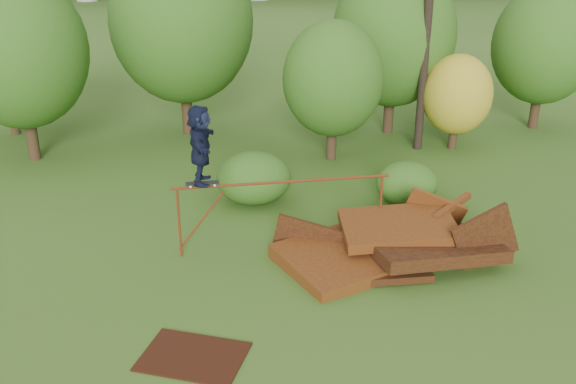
{
  "coord_description": "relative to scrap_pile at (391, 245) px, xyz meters",
  "views": [
    {
      "loc": [
        -1.69,
        -11.15,
        7.02
      ],
      "look_at": [
        -0.8,
        2.0,
        1.6
      ],
      "focal_mm": 40.0,
      "sensor_mm": 36.0,
      "label": 1
    }
  ],
  "objects": [
    {
      "name": "flat_plate",
      "position": [
        -4.26,
        -3.38,
        -0.34
      ],
      "size": [
        2.11,
        1.79,
        0.03
      ],
      "primitive_type": "cube",
      "rotation": [
        0.0,
        0.0,
        -0.32
      ],
      "color": "black",
      "rests_on": "ground"
    },
    {
      "name": "tree_3",
      "position": [
        2.03,
        9.77,
        3.19
      ],
      "size": [
        4.37,
        4.37,
        6.07
      ],
      "color": "black",
      "rests_on": "ground"
    },
    {
      "name": "tree_0",
      "position": [
        -10.18,
        7.61,
        3.17
      ],
      "size": [
        4.23,
        4.23,
        5.97
      ],
      "color": "black",
      "rests_on": "ground"
    },
    {
      "name": "tree_4",
      "position": [
        3.85,
        7.8,
        1.53
      ],
      "size": [
        2.35,
        2.35,
        3.24
      ],
      "color": "black",
      "rests_on": "ground"
    },
    {
      "name": "scrap_pile",
      "position": [
        0.0,
        0.0,
        0.0
      ],
      "size": [
        5.66,
        3.7,
        1.77
      ],
      "color": "#4B230D",
      "rests_on": "ground"
    },
    {
      "name": "tree_1",
      "position": [
        -5.37,
        10.17,
        3.7
      ],
      "size": [
        4.98,
        4.98,
        6.93
      ],
      "color": "black",
      "rests_on": "ground"
    },
    {
      "name": "utility_pole",
      "position": [
        2.65,
        7.83,
        4.39
      ],
      "size": [
        1.4,
        0.28,
        9.35
      ],
      "color": "black",
      "rests_on": "ground"
    },
    {
      "name": "skater",
      "position": [
        -4.23,
        0.52,
        2.32
      ],
      "size": [
        0.55,
        1.65,
        1.77
      ],
      "primitive_type": "imported",
      "rotation": [
        0.0,
        0.0,
        1.56
      ],
      "color": "black",
      "rests_on": "skateboard"
    },
    {
      "name": "tree_5",
      "position": [
        7.67,
        10.02,
        2.76
      ],
      "size": [
        3.77,
        3.77,
        5.29
      ],
      "color": "black",
      "rests_on": "ground"
    },
    {
      "name": "tree_6",
      "position": [
        -11.73,
        10.51,
        2.35
      ],
      "size": [
        3.31,
        3.31,
        4.62
      ],
      "color": "black",
      "rests_on": "ground"
    },
    {
      "name": "shrub_left",
      "position": [
        -3.05,
        3.54,
        0.35
      ],
      "size": [
        2.06,
        1.9,
        1.42
      ],
      "primitive_type": "ellipsoid",
      "color": "#265416",
      "rests_on": "ground"
    },
    {
      "name": "ground",
      "position": [
        -1.53,
        -1.69,
        -0.36
      ],
      "size": [
        240.0,
        240.0,
        0.0
      ],
      "primitive_type": "plane",
      "color": "#2D5116",
      "rests_on": "ground"
    },
    {
      "name": "shrub_right",
      "position": [
        1.11,
        3.15,
        0.24
      ],
      "size": [
        1.69,
        1.55,
        1.2
      ],
      "primitive_type": "ellipsoid",
      "color": "#265416",
      "rests_on": "ground"
    },
    {
      "name": "grind_rail",
      "position": [
        -2.43,
        0.7,
        1.02
      ],
      "size": [
        5.02,
        0.58,
        1.72
      ],
      "color": "maroon",
      "rests_on": "ground"
    },
    {
      "name": "skateboard",
      "position": [
        -4.23,
        0.52,
        1.42
      ],
      "size": [
        0.76,
        0.27,
        0.08
      ],
      "rotation": [
        0.0,
        0.0,
        0.1
      ],
      "color": "black",
      "rests_on": "grind_rail"
    },
    {
      "name": "tree_2",
      "position": [
        -0.46,
        6.98,
        2.3
      ],
      "size": [
        3.19,
        3.19,
        4.5
      ],
      "color": "black",
      "rests_on": "ground"
    }
  ]
}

